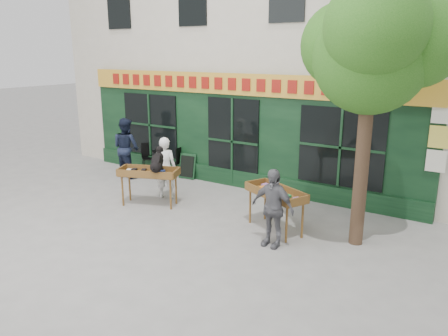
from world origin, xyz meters
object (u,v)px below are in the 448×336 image
at_px(woman, 165,168).
at_px(man_left, 126,148).
at_px(dog, 157,159).
at_px(bistro_table, 162,157).
at_px(man_right, 272,208).
at_px(book_cart_center, 149,174).
at_px(book_cart_right, 276,195).

relative_size(woman, man_left, 0.90).
relative_size(dog, bistro_table, 0.79).
bearing_deg(man_right, bistro_table, 156.60).
distance_m(book_cart_center, book_cart_right, 3.51).
height_order(dog, book_cart_right, dog).
bearing_deg(book_cart_center, man_left, 125.35).
distance_m(book_cart_center, dog, 0.59).
bearing_deg(man_left, dog, 152.56).
bearing_deg(book_cart_right, book_cart_center, -150.82).
xyz_separation_m(bistro_table, man_left, (-0.70, -0.86, 0.40)).
relative_size(woman, book_cart_right, 1.05).
relative_size(book_cart_center, dog, 2.70).
bearing_deg(man_right, man_left, 166.12).
distance_m(dog, book_cart_right, 3.20).
distance_m(bistro_table, man_left, 1.18).
distance_m(book_cart_center, man_left, 2.93).
height_order(book_cart_right, man_left, man_left).
bearing_deg(bistro_table, woman, -46.53).
xyz_separation_m(book_cart_center, man_right, (3.80, -0.48, -0.00)).
relative_size(dog, man_left, 0.32).
relative_size(bistro_table, man_left, 0.40).
distance_m(dog, bistro_table, 3.36).
xyz_separation_m(man_right, bistro_table, (-5.53, 2.96, -0.28)).
xyz_separation_m(woman, book_cart_right, (3.50, -0.38, -0.03)).
bearing_deg(woman, dog, 95.57).
height_order(book_cart_center, bistro_table, book_cart_center).
height_order(dog, man_right, man_right).
height_order(man_right, bistro_table, man_right).
distance_m(dog, woman, 0.90).
relative_size(dog, man_right, 0.37).
bearing_deg(book_cart_right, man_left, -168.08).
bearing_deg(dog, book_cart_right, -15.16).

